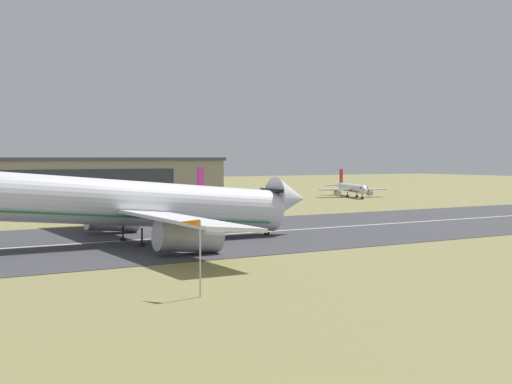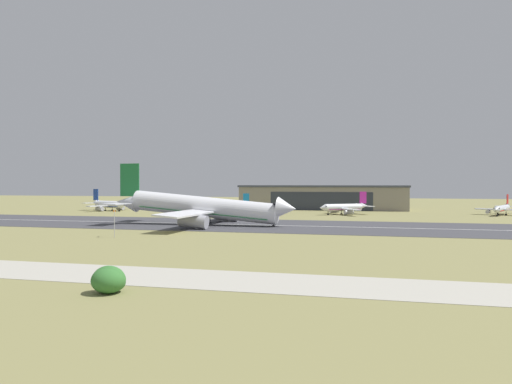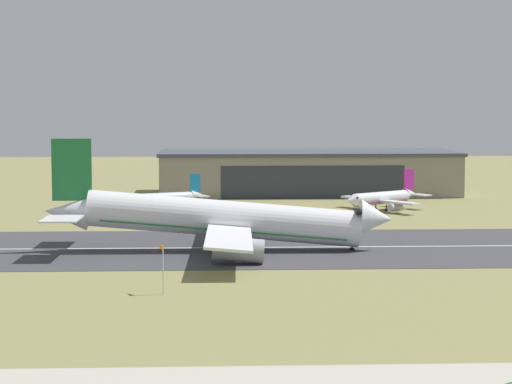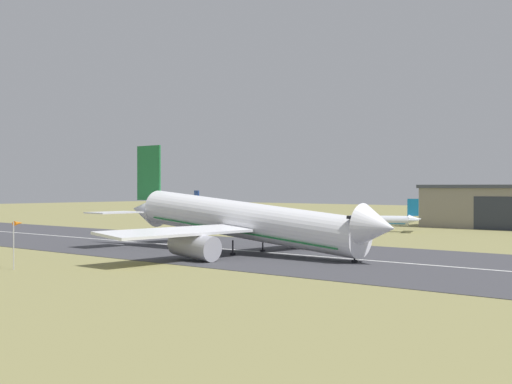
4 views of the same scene
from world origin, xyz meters
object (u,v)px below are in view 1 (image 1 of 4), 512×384
(airplane_parked_centre, at_px, (352,188))
(windsock_pole, at_px, (191,228))
(airplane_landing, at_px, (126,205))
(airplane_parked_west, at_px, (183,195))

(airplane_parked_centre, distance_m, windsock_pole, 149.28)
(airplane_parked_centre, bearing_deg, airplane_landing, -143.30)
(airplane_landing, xyz_separation_m, airplane_parked_west, (36.44, 58.90, -2.38))
(airplane_landing, height_order, airplane_parked_centre, airplane_landing)
(airplane_landing, distance_m, windsock_pole, 36.58)
(airplane_landing, xyz_separation_m, windsock_pole, (-8.24, -35.64, 0.45))
(airplane_parked_west, relative_size, airplane_parked_centre, 0.83)
(airplane_parked_west, height_order, airplane_parked_centre, airplane_parked_west)
(airplane_parked_centre, height_order, windsock_pole, airplane_parked_centre)
(airplane_landing, relative_size, airplane_parked_west, 2.69)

